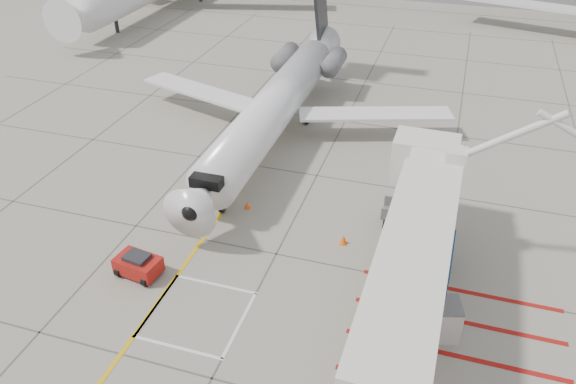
% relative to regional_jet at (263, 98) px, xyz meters
% --- Properties ---
extents(ground_plane, '(260.00, 260.00, 0.00)m').
position_rel_regional_jet_xyz_m(ground_plane, '(4.04, -13.68, -3.95)').
color(ground_plane, gray).
rests_on(ground_plane, ground).
extents(regional_jet, '(23.92, 30.15, 7.90)m').
position_rel_regional_jet_xyz_m(regional_jet, '(0.00, 0.00, 0.00)').
color(regional_jet, silver).
rests_on(regional_jet, ground_plane).
extents(jet_bridge, '(8.73, 17.84, 7.07)m').
position_rel_regional_jet_xyz_m(jet_bridge, '(10.81, -13.95, -0.41)').
color(jet_bridge, silver).
rests_on(jet_bridge, ground_plane).
extents(pushback_tug, '(2.27, 1.61, 1.22)m').
position_rel_regional_jet_xyz_m(pushback_tug, '(-1.76, -13.08, -3.34)').
color(pushback_tug, '#A4150F').
rests_on(pushback_tug, ground_plane).
extents(baggage_cart, '(2.18, 1.39, 1.36)m').
position_rel_regional_jet_xyz_m(baggage_cart, '(9.72, -5.30, -3.27)').
color(baggage_cart, '#5D5D62').
rests_on(baggage_cart, ground_plane).
extents(ground_power_unit, '(2.42, 1.78, 1.72)m').
position_rel_regional_jet_xyz_m(ground_power_unit, '(11.95, -12.76, -3.09)').
color(ground_power_unit, '#B8B5AF').
rests_on(ground_power_unit, ground_plane).
extents(cone_nose, '(0.33, 0.33, 0.46)m').
position_rel_regional_jet_xyz_m(cone_nose, '(1.19, -6.29, -3.72)').
color(cone_nose, '#E3500B').
rests_on(cone_nose, ground_plane).
extents(cone_side, '(0.39, 0.39, 0.54)m').
position_rel_regional_jet_xyz_m(cone_side, '(7.08, -7.83, -3.68)').
color(cone_side, '#F35A0C').
rests_on(cone_side, ground_plane).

